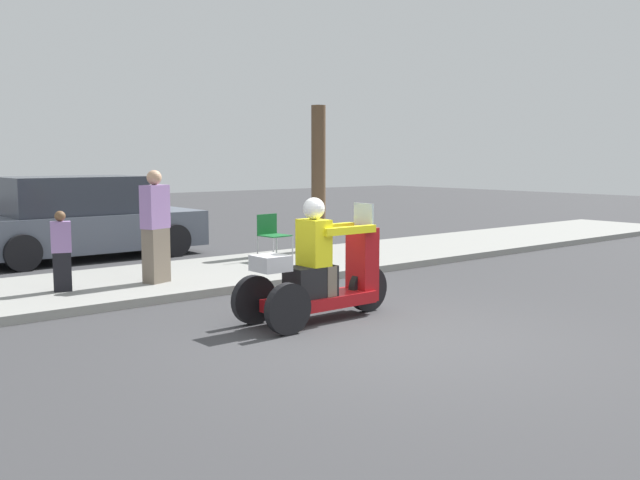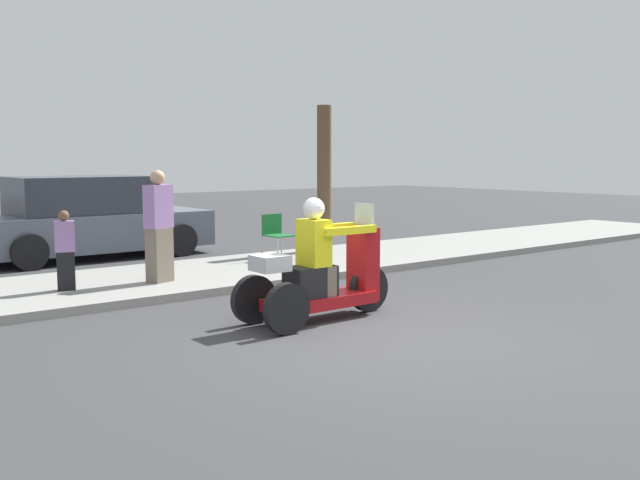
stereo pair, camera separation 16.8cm
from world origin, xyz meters
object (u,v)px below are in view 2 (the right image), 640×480
at_px(motorcycle_trike, 321,276).
at_px(folding_chair_set_back, 276,232).
at_px(spectator_with_child, 65,252).
at_px(parked_car_lot_left, 88,220).
at_px(tree_trunk, 324,178).
at_px(spectator_by_tree, 159,228).

bearing_deg(motorcycle_trike, folding_chair_set_back, 62.43).
relative_size(motorcycle_trike, spectator_with_child, 1.89).
height_order(spectator_with_child, parked_car_lot_left, parked_car_lot_left).
distance_m(spectator_with_child, folding_chair_set_back, 3.98).
height_order(spectator_with_child, tree_trunk, tree_trunk).
bearing_deg(spectator_by_tree, parked_car_lot_left, 84.21).
bearing_deg(motorcycle_trike, tree_trunk, 51.00).
height_order(folding_chair_set_back, tree_trunk, tree_trunk).
height_order(motorcycle_trike, folding_chair_set_back, motorcycle_trike).
bearing_deg(motorcycle_trike, spectator_with_child, 121.52).
bearing_deg(tree_trunk, folding_chair_set_back, -159.94).
distance_m(motorcycle_trike, spectator_by_tree, 3.10).
xyz_separation_m(motorcycle_trike, tree_trunk, (3.52, 4.34, 1.00)).
distance_m(folding_chair_set_back, tree_trunk, 1.88).
distance_m(spectator_with_child, tree_trunk, 5.66).
xyz_separation_m(motorcycle_trike, parked_car_lot_left, (-0.24, 6.98, 0.21)).
height_order(motorcycle_trike, spectator_with_child, motorcycle_trike).
distance_m(spectator_by_tree, tree_trunk, 4.42).
bearing_deg(motorcycle_trike, parked_car_lot_left, 92.00).
relative_size(spectator_with_child, parked_car_lot_left, 0.25).
bearing_deg(spectator_by_tree, folding_chair_set_back, 16.50).
bearing_deg(tree_trunk, motorcycle_trike, -129.00).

